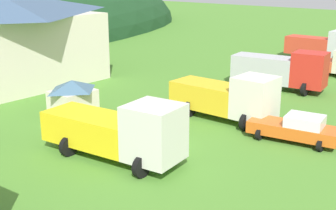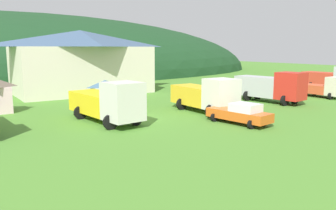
% 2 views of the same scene
% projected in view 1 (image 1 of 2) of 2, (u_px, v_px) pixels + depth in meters
% --- Properties ---
extents(ground_plane, '(200.00, 200.00, 0.00)m').
position_uv_depth(ground_plane, '(159.00, 146.00, 25.67)').
color(ground_plane, '#4C842D').
extents(play_shed_cream, '(2.84, 2.51, 2.67)m').
position_uv_depth(play_shed_cream, '(73.00, 99.00, 30.04)').
color(play_shed_cream, beige).
rests_on(play_shed_cream, ground).
extents(flatbed_truck_yellow, '(3.82, 8.30, 3.37)m').
position_uv_depth(flatbed_truck_yellow, '(121.00, 131.00, 23.31)').
color(flatbed_truck_yellow, silver).
rests_on(flatbed_truck_yellow, ground).
extents(heavy_rig_striped, '(3.27, 7.25, 3.23)m').
position_uv_depth(heavy_rig_striped, '(229.00, 97.00, 29.73)').
color(heavy_rig_striped, silver).
rests_on(heavy_rig_striped, ground).
extents(crane_truck_red, '(3.69, 7.95, 3.37)m').
position_uv_depth(crane_truck_red, '(283.00, 69.00, 37.37)').
color(crane_truck_red, red).
rests_on(crane_truck_red, ground).
extents(light_truck_cream, '(2.73, 5.46, 2.54)m').
position_uv_depth(light_truck_cream, '(329.00, 62.00, 43.10)').
color(light_truck_cream, beige).
rests_on(light_truck_cream, ground).
extents(tow_truck_silver, '(3.15, 6.92, 3.42)m').
position_uv_depth(tow_truck_silver, '(321.00, 45.00, 49.88)').
color(tow_truck_silver, silver).
rests_on(tow_truck_silver, ground).
extents(service_pickup_orange, '(2.80, 5.38, 1.66)m').
position_uv_depth(service_pickup_orange, '(296.00, 128.00, 26.12)').
color(service_pickup_orange, '#D95C1C').
rests_on(service_pickup_orange, ground).
extents(traffic_cone_near_pickup, '(0.36, 0.36, 0.56)m').
position_uv_depth(traffic_cone_near_pickup, '(131.00, 121.00, 29.88)').
color(traffic_cone_near_pickup, orange).
rests_on(traffic_cone_near_pickup, ground).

